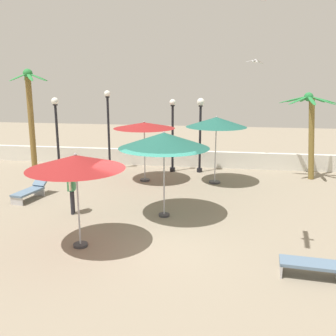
% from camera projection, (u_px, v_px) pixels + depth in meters
% --- Properties ---
extents(ground_plane, '(56.00, 56.00, 0.00)m').
position_uv_depth(ground_plane, '(150.00, 239.00, 11.29)').
color(ground_plane, gray).
extents(boundary_wall, '(25.20, 0.30, 0.88)m').
position_uv_depth(boundary_wall, '(186.00, 159.00, 20.59)').
color(boundary_wall, silver).
rests_on(boundary_wall, ground_plane).
extents(patio_umbrella_0, '(2.71, 2.71, 2.73)m').
position_uv_depth(patio_umbrella_0, '(76.00, 162.00, 10.25)').
color(patio_umbrella_0, '#333338').
rests_on(patio_umbrella_0, ground_plane).
extents(patio_umbrella_1, '(2.73, 2.73, 3.09)m').
position_uv_depth(patio_umbrella_1, '(216.00, 122.00, 16.75)').
color(patio_umbrella_1, '#333338').
rests_on(patio_umbrella_1, ground_plane).
extents(patio_umbrella_2, '(3.09, 3.09, 2.99)m').
position_uv_depth(patio_umbrella_2, '(164.00, 140.00, 12.58)').
color(patio_umbrella_2, '#333338').
rests_on(patio_umbrella_2, ground_plane).
extents(patio_umbrella_3, '(2.83, 2.83, 2.83)m').
position_uv_depth(patio_umbrella_3, '(144.00, 126.00, 17.16)').
color(patio_umbrella_3, '#333338').
rests_on(patio_umbrella_3, ground_plane).
extents(palm_tree_0, '(2.63, 2.63, 4.10)m').
position_uv_depth(palm_tree_0, '(310.00, 122.00, 17.49)').
color(palm_tree_0, olive).
rests_on(palm_tree_0, ground_plane).
extents(palm_tree_1, '(2.10, 1.89, 5.19)m').
position_uv_depth(palm_tree_1, '(30.00, 110.00, 18.77)').
color(palm_tree_1, brown).
rests_on(palm_tree_1, ground_plane).
extents(lamp_post_0, '(0.33, 0.33, 4.13)m').
position_uv_depth(lamp_post_0, '(108.00, 125.00, 19.47)').
color(lamp_post_0, black).
rests_on(lamp_post_0, ground_plane).
extents(lamp_post_1, '(0.34, 0.34, 3.85)m').
position_uv_depth(lamp_post_1, '(57.00, 131.00, 17.99)').
color(lamp_post_1, black).
rests_on(lamp_post_1, ground_plane).
extents(lamp_post_2, '(0.32, 0.32, 3.71)m').
position_uv_depth(lamp_post_2, '(173.00, 131.00, 19.11)').
color(lamp_post_2, black).
rests_on(lamp_post_2, ground_plane).
extents(lamp_post_3, '(0.39, 0.39, 3.77)m').
position_uv_depth(lamp_post_3, '(200.00, 126.00, 18.89)').
color(lamp_post_3, black).
rests_on(lamp_post_3, ground_plane).
extents(lounge_chair_0, '(0.87, 1.95, 0.84)m').
position_uv_depth(lounge_chair_0, '(32.00, 189.00, 15.06)').
color(lounge_chair_0, '#B7B7BC').
rests_on(lounge_chair_0, ground_plane).
extents(lounge_chair_1, '(1.93, 0.71, 0.84)m').
position_uv_depth(lounge_chair_1, '(321.00, 263.00, 9.01)').
color(lounge_chair_1, '#B7B7BC').
rests_on(lounge_chair_1, ground_plane).
extents(guest_0, '(0.31, 0.55, 1.73)m').
position_uv_depth(guest_0, '(71.00, 185.00, 13.21)').
color(guest_0, '#26262D').
rests_on(guest_0, ground_plane).
extents(seagull_1, '(0.92, 1.08, 0.21)m').
position_uv_depth(seagull_1, '(255.00, 61.00, 18.38)').
color(seagull_1, white).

